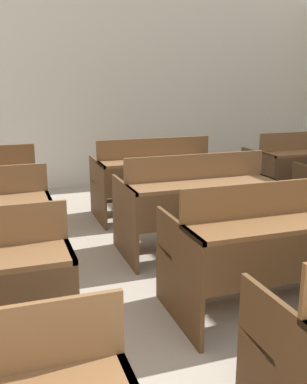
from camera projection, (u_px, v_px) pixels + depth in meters
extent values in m
cube|color=beige|center=(102.00, 90.00, 6.54)|extent=(7.16, 0.06, 2.80)
cube|color=brown|center=(67.00, 291.00, 2.65)|extent=(0.03, 0.76, 0.69)
cube|color=#54371E|center=(178.00, 273.00, 2.90)|extent=(0.03, 0.76, 0.69)
cube|color=brown|center=(287.00, 223.00, 2.83)|extent=(1.34, 0.34, 0.03)
cube|color=#54371E|center=(301.00, 258.00, 2.72)|extent=(1.28, 0.02, 0.31)
cube|color=brown|center=(274.00, 198.00, 2.95)|extent=(1.34, 0.02, 0.22)
cube|color=brown|center=(249.00, 240.00, 3.30)|extent=(1.34, 0.30, 0.03)
cube|color=#54371E|center=(247.00, 273.00, 3.36)|extent=(1.28, 0.04, 0.04)
cube|color=brown|center=(48.00, 230.00, 3.73)|extent=(0.03, 0.76, 0.69)
cube|color=brown|center=(125.00, 221.00, 3.95)|extent=(0.03, 0.76, 0.69)
cube|color=brown|center=(254.00, 208.00, 4.36)|extent=(0.03, 0.76, 0.69)
cube|color=brown|center=(203.00, 184.00, 3.88)|extent=(1.34, 0.34, 0.03)
cube|color=brown|center=(211.00, 208.00, 3.78)|extent=(1.28, 0.02, 0.31)
cube|color=brown|center=(196.00, 167.00, 4.00)|extent=(1.34, 0.02, 0.22)
cube|color=brown|center=(183.00, 201.00, 4.35)|extent=(1.34, 0.30, 0.03)
cube|color=brown|center=(183.00, 227.00, 4.41)|extent=(1.28, 0.04, 0.04)
cube|color=brown|center=(36.00, 196.00, 4.79)|extent=(0.03, 0.76, 0.69)
cube|color=brown|center=(98.00, 191.00, 5.02)|extent=(0.03, 0.76, 0.69)
cube|color=brown|center=(204.00, 182.00, 5.44)|extent=(0.03, 0.76, 0.69)
cube|color=brown|center=(159.00, 161.00, 4.96)|extent=(1.34, 0.34, 0.03)
cube|color=brown|center=(164.00, 179.00, 4.85)|extent=(1.28, 0.02, 0.31)
cube|color=brown|center=(154.00, 148.00, 5.07)|extent=(1.34, 0.02, 0.22)
cube|color=brown|center=(147.00, 177.00, 5.42)|extent=(1.34, 0.30, 0.03)
cube|color=brown|center=(147.00, 198.00, 5.49)|extent=(1.28, 0.04, 0.04)
cube|color=brown|center=(257.00, 179.00, 5.63)|extent=(0.03, 0.76, 0.69)
cube|color=brown|center=(306.00, 140.00, 5.69)|extent=(1.34, 0.02, 0.22)
cube|color=brown|center=(290.00, 167.00, 6.03)|extent=(1.34, 0.30, 0.03)
cube|color=brown|center=(289.00, 186.00, 6.10)|extent=(1.28, 0.04, 0.04)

